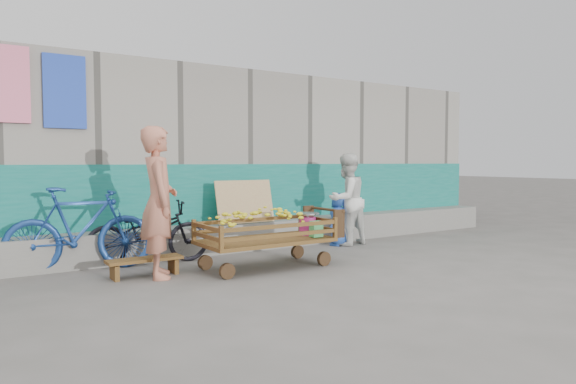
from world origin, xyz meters
TOP-DOWN VIEW (x-y plane):
  - ground at (0.00, 0.00)m, footprint 80.00×80.00m
  - building_wall at (-0.00, 4.05)m, footprint 12.00×3.50m
  - banana_cart at (-0.13, 0.90)m, footprint 1.95×0.89m
  - bench at (-1.63, 1.29)m, footprint 0.93×0.28m
  - vendor_man at (-1.49, 1.14)m, footprint 0.60×0.77m
  - woman at (2.06, 1.79)m, footprint 0.84×0.70m
  - child at (1.91, 1.83)m, footprint 0.53×0.46m
  - bicycle_dark at (-1.34, 2.05)m, footprint 1.78×0.93m
  - bicycle_blue at (-2.24, 2.05)m, footprint 1.91×0.82m

SIDE VIEW (x-z plane):
  - ground at x=0.00m, z-range 0.00..0.00m
  - bench at x=-1.63m, z-range 0.05..0.29m
  - bicycle_dark at x=-1.34m, z-range 0.00..0.89m
  - child at x=1.91m, z-range 0.00..0.91m
  - bicycle_blue at x=-2.24m, z-range 0.00..1.11m
  - banana_cart at x=-0.13m, z-range 0.15..0.98m
  - woman at x=2.06m, z-range 0.00..1.59m
  - vendor_man at x=-1.49m, z-range 0.00..1.88m
  - building_wall at x=0.00m, z-range -0.03..2.97m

